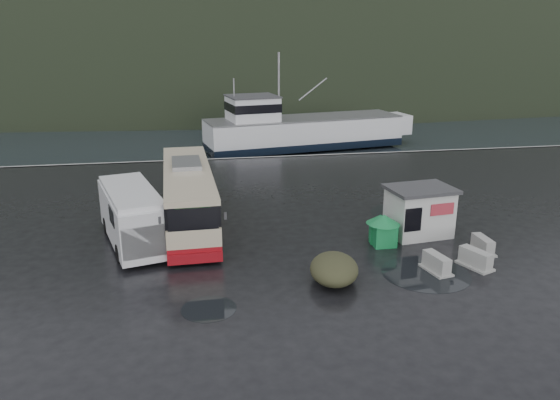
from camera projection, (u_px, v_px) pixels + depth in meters
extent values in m
plane|color=black|center=(287.00, 251.00, 26.09)|extent=(160.00, 160.00, 0.00)
cube|color=black|center=(203.00, 74.00, 129.53)|extent=(300.00, 180.00, 0.02)
cube|color=#999993|center=(243.00, 158.00, 44.90)|extent=(160.00, 0.60, 1.50)
ellipsoid|color=black|center=(214.00, 51.00, 262.79)|extent=(780.00, 540.00, 570.00)
cylinder|color=black|center=(426.00, 273.00, 23.70)|extent=(3.84, 3.84, 0.01)
cylinder|color=black|center=(209.00, 309.00, 20.71)|extent=(2.12, 2.12, 0.01)
cylinder|color=black|center=(401.00, 213.00, 31.53)|extent=(3.46, 3.46, 0.01)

